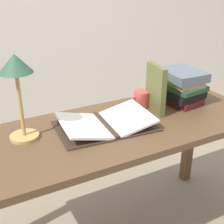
{
  "coord_description": "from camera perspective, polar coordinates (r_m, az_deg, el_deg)",
  "views": [
    {
      "loc": [
        -0.71,
        -1.24,
        1.47
      ],
      "look_at": [
        -0.05,
        0.01,
        0.83
      ],
      "focal_mm": 50.0,
      "sensor_mm": 36.0,
      "label": 1
    }
  ],
  "objects": [
    {
      "name": "reading_lamp",
      "position": [
        1.42,
        -17.04,
        6.36
      ],
      "size": [
        0.15,
        0.15,
        0.4
      ],
      "color": "tan",
      "rests_on": "reading_desk"
    },
    {
      "name": "coffee_mug",
      "position": [
        1.8,
        5.43,
        2.37
      ],
      "size": [
        0.13,
        0.09,
        0.1
      ],
      "rotation": [
        0.0,
        0.0,
        3.15
      ],
      "color": "#B74238",
      "rests_on": "reading_desk"
    },
    {
      "name": "book_stack_tall",
      "position": [
        1.88,
        12.55,
        4.59
      ],
      "size": [
        0.25,
        0.28,
        0.2
      ],
      "color": "maroon",
      "rests_on": "reading_desk"
    },
    {
      "name": "reading_desk",
      "position": [
        1.65,
        1.53,
        -5.67
      ],
      "size": [
        1.56,
        0.62,
        0.75
      ],
      "color": "brown",
      "rests_on": "ground_plane"
    },
    {
      "name": "book_standing_upright",
      "position": [
        1.72,
        7.99,
        4.18
      ],
      "size": [
        0.06,
        0.19,
        0.27
      ],
      "rotation": [
        0.0,
        0.0,
        -0.15
      ],
      "color": "brown",
      "rests_on": "reading_desk"
    },
    {
      "name": "open_book",
      "position": [
        1.57,
        -1.18,
        -2.1
      ],
      "size": [
        0.51,
        0.35,
        0.06
      ],
      "rotation": [
        0.0,
        0.0,
        -0.09
      ],
      "color": "#38281E",
      "rests_on": "reading_desk"
    }
  ]
}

